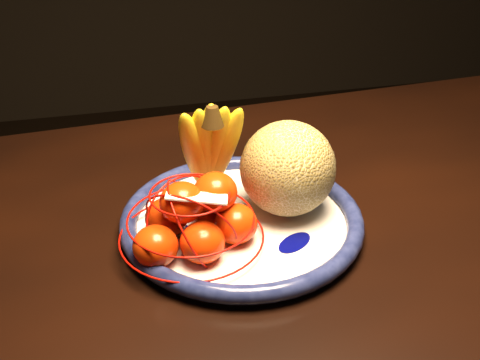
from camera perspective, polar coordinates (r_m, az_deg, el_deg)
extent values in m
cube|color=black|center=(0.85, 17.00, -5.60)|extent=(1.59, 1.03, 0.04)
cylinder|color=white|center=(0.80, 0.17, -4.30)|extent=(0.29, 0.29, 0.01)
torus|color=#0B1135|center=(0.79, 0.17, -3.70)|extent=(0.32, 0.32, 0.02)
cylinder|color=white|center=(0.80, 0.17, -4.53)|extent=(0.14, 0.14, 0.00)
ellipsoid|color=#020558|center=(0.76, 5.19, -5.93)|extent=(0.12, 0.11, 0.00)
ellipsoid|color=#020558|center=(0.85, -2.75, -1.32)|extent=(0.09, 0.11, 0.00)
ellipsoid|color=#020558|center=(0.78, -6.49, -4.75)|extent=(0.09, 0.06, 0.00)
sphere|color=olive|center=(0.79, 4.55, 1.10)|extent=(0.13, 0.13, 0.13)
ellipsoid|color=gold|center=(0.79, -4.15, 2.87)|extent=(0.08, 0.10, 0.16)
ellipsoid|color=gold|center=(0.79, -3.50, 3.01)|extent=(0.06, 0.10, 0.17)
ellipsoid|color=gold|center=(0.80, -2.99, 3.21)|extent=(0.04, 0.08, 0.17)
ellipsoid|color=gold|center=(0.80, -2.40, 3.13)|extent=(0.06, 0.10, 0.17)
ellipsoid|color=gold|center=(0.80, -1.75, 3.13)|extent=(0.08, 0.10, 0.16)
cone|color=black|center=(0.76, -3.10, 7.95)|extent=(0.03, 0.03, 0.03)
ellipsoid|color=#FF400D|center=(0.72, -8.01, -6.24)|extent=(0.05, 0.05, 0.05)
ellipsoid|color=#FF400D|center=(0.72, -3.58, -5.93)|extent=(0.05, 0.05, 0.05)
ellipsoid|color=#FF400D|center=(0.75, -0.40, -4.16)|extent=(0.05, 0.05, 0.05)
ellipsoid|color=#FF400D|center=(0.76, -6.99, -3.57)|extent=(0.05, 0.05, 0.05)
ellipsoid|color=#FF400D|center=(0.78, -2.79, -2.63)|extent=(0.05, 0.05, 0.05)
ellipsoid|color=#FF400D|center=(0.72, -5.53, -2.14)|extent=(0.05, 0.05, 0.05)
ellipsoid|color=#FF400D|center=(0.74, -2.35, -1.17)|extent=(0.05, 0.05, 0.05)
torus|color=#AA0A04|center=(0.75, -4.60, -5.29)|extent=(0.19, 0.19, 0.00)
torus|color=#AA0A04|center=(0.73, -4.69, -3.65)|extent=(0.17, 0.17, 0.00)
torus|color=#AA0A04|center=(0.72, -4.80, -1.33)|extent=(0.11, 0.11, 0.00)
torus|color=#AA0A04|center=(0.74, -4.66, -4.17)|extent=(0.13, 0.10, 0.11)
torus|color=#AA0A04|center=(0.74, -4.66, -4.17)|extent=(0.06, 0.13, 0.11)
torus|color=#AA0A04|center=(0.74, -4.66, -4.17)|extent=(0.13, 0.11, 0.11)
cube|color=white|center=(0.70, -4.13, -1.61)|extent=(0.08, 0.04, 0.01)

